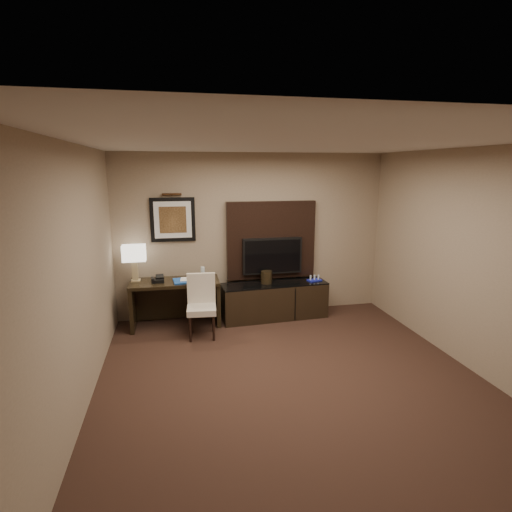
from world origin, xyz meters
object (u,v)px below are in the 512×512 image
object	(u,v)px
credenza	(274,300)
minibar_tray	(314,278)
water_bottle	(203,273)
table_lamp	(135,263)
ice_bucket	(266,277)
desk	(176,303)
desk_chair	(202,309)
tv	(272,256)
desk_phone	(158,279)

from	to	relation	value
credenza	minibar_tray	distance (m)	0.77
credenza	water_bottle	distance (m)	1.28
water_bottle	minibar_tray	distance (m)	1.87
table_lamp	water_bottle	world-z (taller)	table_lamp
table_lamp	minibar_tray	xyz separation A→B (m)	(2.90, -0.11, -0.39)
water_bottle	credenza	bearing A→B (deg)	-2.51
credenza	ice_bucket	world-z (taller)	ice_bucket
table_lamp	water_bottle	size ratio (longest dim) A/B	3.15
desk	minibar_tray	xyz separation A→B (m)	(2.30, 0.01, 0.27)
desk	water_bottle	xyz separation A→B (m)	(0.44, 0.05, 0.46)
desk_chair	ice_bucket	distance (m)	1.26
desk	tv	distance (m)	1.75
table_lamp	desk_phone	size ratio (longest dim) A/B	3.23
tv	desk	bearing A→B (deg)	-173.29
table_lamp	desk_phone	xyz separation A→B (m)	(0.34, -0.14, -0.25)
desk_chair	minibar_tray	distance (m)	2.02
desk_chair	table_lamp	size ratio (longest dim) A/B	1.48
desk	minibar_tray	world-z (taller)	desk
water_bottle	table_lamp	bearing A→B (deg)	176.41
credenza	desk_chair	bearing A→B (deg)	-159.80
ice_bucket	desk_chair	bearing A→B (deg)	-153.17
desk_phone	water_bottle	bearing A→B (deg)	1.46
tv	minibar_tray	distance (m)	0.81
ice_bucket	minibar_tray	world-z (taller)	ice_bucket
credenza	tv	size ratio (longest dim) A/B	1.74
credenza	table_lamp	bearing A→B (deg)	173.84
tv	ice_bucket	distance (m)	0.38
credenza	desk_chair	xyz separation A→B (m)	(-1.24, -0.53, 0.14)
desk	desk_chair	distance (m)	0.65
desk	table_lamp	distance (m)	0.90
tv	minibar_tray	world-z (taller)	tv
ice_bucket	tv	bearing A→B (deg)	49.99
credenza	tv	xyz separation A→B (m)	(0.01, 0.19, 0.72)
desk	desk_phone	xyz separation A→B (m)	(-0.25, -0.02, 0.41)
tv	desk_chair	world-z (taller)	tv
minibar_tray	water_bottle	bearing A→B (deg)	178.65
credenza	table_lamp	size ratio (longest dim) A/B	2.95
desk_phone	ice_bucket	bearing A→B (deg)	-3.04
water_bottle	minibar_tray	world-z (taller)	water_bottle
desk_chair	water_bottle	size ratio (longest dim) A/B	4.65
table_lamp	desk_chair	bearing A→B (deg)	-33.96
tv	water_bottle	bearing A→B (deg)	-173.23
desk_chair	water_bottle	xyz separation A→B (m)	(0.07, 0.58, 0.39)
tv	table_lamp	world-z (taller)	table_lamp
water_bottle	minibar_tray	bearing A→B (deg)	-1.35
desk	water_bottle	size ratio (longest dim) A/B	7.30
tv	table_lamp	size ratio (longest dim) A/B	1.70
tv	desk_chair	bearing A→B (deg)	-149.78
desk	desk_chair	xyz separation A→B (m)	(0.37, -0.53, 0.07)
table_lamp	ice_bucket	xyz separation A→B (m)	(2.07, -0.09, -0.33)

